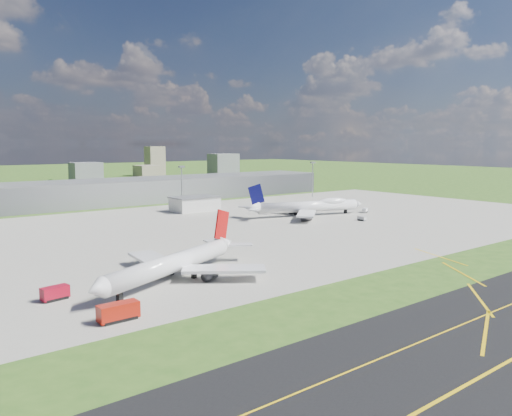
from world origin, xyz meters
TOP-DOWN VIEW (x-y plane):
  - ground at (0.00, 150.00)m, footprint 1400.00×1400.00m
  - apron at (10.00, 40.00)m, footprint 360.00×190.00m
  - terminal at (0.00, 165.00)m, footprint 300.00×42.00m
  - ops_building at (10.00, 100.00)m, footprint 26.00×16.00m
  - mast_center at (10.00, 115.00)m, footprint 3.50×2.00m
  - mast_east at (120.00, 115.00)m, footprint 3.50×2.00m
  - airliner_red_twin at (-71.06, -24.20)m, footprint 61.00×45.95m
  - airliner_blue_quad at (48.52, 45.13)m, footprint 68.82×52.84m
  - fire_truck at (-98.09, -46.88)m, footprint 9.10×3.72m
  - crash_tender at (-104.71, -22.98)m, footprint 7.03×3.90m
  - tug_yellow at (-45.35, 1.96)m, footprint 4.49×3.93m
  - van_white_near at (57.44, 15.27)m, footprint 2.13×4.53m
  - van_white_far at (82.69, 34.27)m, footprint 5.32×4.09m
  - bldg_c at (20.00, 310.00)m, footprint 26.00×20.00m
  - bldg_ce at (100.00, 350.00)m, footprint 22.00×24.00m
  - bldg_e at (180.00, 320.00)m, footprint 30.00×22.00m
  - bldg_tall_e at (140.00, 410.00)m, footprint 20.00×18.00m
  - tree_c at (-20.00, 280.00)m, footprint 8.10×8.10m
  - tree_e at (70.00, 275.00)m, footprint 7.65×7.65m
  - tree_far_e at (160.00, 285.00)m, footprint 6.30×6.30m

SIDE VIEW (x-z plane):
  - ground at x=0.00m, z-range 0.00..0.00m
  - apron at x=10.00m, z-range 0.00..0.08m
  - tug_yellow at x=-45.35m, z-range 0.03..1.94m
  - van_white_near at x=57.44m, z-range 0.02..2.35m
  - van_white_far at x=82.69m, z-range 0.01..2.50m
  - crash_tender at x=-104.71m, z-range -0.01..3.45m
  - fire_truck at x=-98.09m, z-range -0.01..3.95m
  - ops_building at x=10.00m, z-range 0.00..8.00m
  - tree_far_e at x=160.00m, z-range 0.68..8.38m
  - airliner_red_twin at x=-71.06m, z-range -4.15..13.60m
  - airliner_blue_quad at x=48.52m, z-range -4.08..14.29m
  - tree_e at x=70.00m, z-range 0.84..10.19m
  - tree_c at x=-20.00m, z-range 0.89..10.79m
  - terminal at x=0.00m, z-range 0.00..15.00m
  - bldg_ce at x=100.00m, z-range 0.00..16.00m
  - bldg_c at x=20.00m, z-range 0.00..22.00m
  - bldg_e at x=180.00m, z-range 0.00..28.00m
  - mast_center at x=10.00m, z-range 4.76..30.66m
  - mast_east at x=120.00m, z-range 4.76..30.66m
  - bldg_tall_e at x=140.00m, z-range 0.00..36.00m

